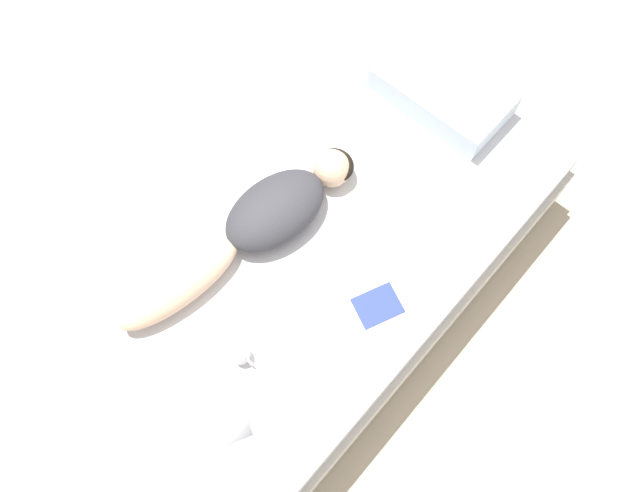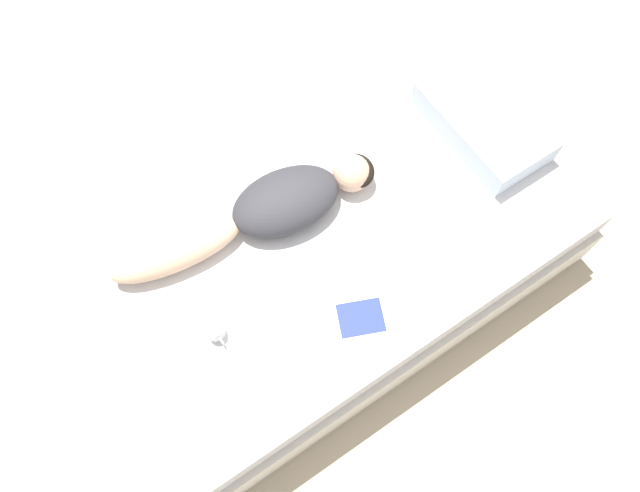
{
  "view_description": "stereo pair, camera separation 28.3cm",
  "coord_description": "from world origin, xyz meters",
  "px_view_note": "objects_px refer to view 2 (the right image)",
  "views": [
    {
      "loc": [
        0.86,
        -0.96,
        3.2
      ],
      "look_at": [
        0.11,
        -0.13,
        0.59
      ],
      "focal_mm": 35.0,
      "sensor_mm": 36.0,
      "label": 1
    },
    {
      "loc": [
        1.04,
        -0.75,
        3.2
      ],
      "look_at": [
        0.11,
        -0.13,
        0.59
      ],
      "focal_mm": 35.0,
      "sensor_mm": 36.0,
      "label": 2
    }
  ],
  "objects_px": {
    "open_magazine": "(355,294)",
    "cell_phone": "(191,406)",
    "person": "(263,211)",
    "coffee_mug": "(215,331)"
  },
  "relations": [
    {
      "from": "open_magazine",
      "to": "coffee_mug",
      "type": "height_order",
      "value": "coffee_mug"
    },
    {
      "from": "person",
      "to": "open_magazine",
      "type": "height_order",
      "value": "person"
    },
    {
      "from": "person",
      "to": "open_magazine",
      "type": "bearing_deg",
      "value": 22.96
    },
    {
      "from": "open_magazine",
      "to": "coffee_mug",
      "type": "relative_size",
      "value": 4.85
    },
    {
      "from": "open_magazine",
      "to": "coffee_mug",
      "type": "xyz_separation_m",
      "value": [
        -0.19,
        -0.61,
        0.04
      ]
    },
    {
      "from": "open_magazine",
      "to": "cell_phone",
      "type": "bearing_deg",
      "value": -64.92
    },
    {
      "from": "person",
      "to": "open_magazine",
      "type": "relative_size",
      "value": 2.36
    },
    {
      "from": "person",
      "to": "coffee_mug",
      "type": "distance_m",
      "value": 0.59
    },
    {
      "from": "person",
      "to": "coffee_mug",
      "type": "height_order",
      "value": "person"
    },
    {
      "from": "coffee_mug",
      "to": "cell_phone",
      "type": "distance_m",
      "value": 0.33
    }
  ]
}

